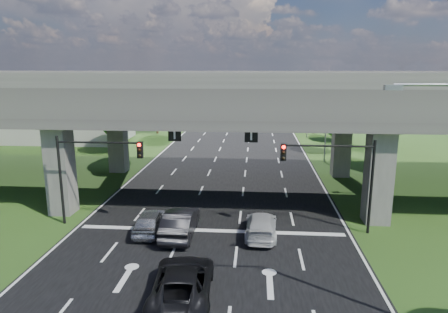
# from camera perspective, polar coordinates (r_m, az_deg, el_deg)

# --- Properties ---
(ground) EXTENTS (160.00, 160.00, 0.00)m
(ground) POSITION_cam_1_polar(r_m,az_deg,el_deg) (23.00, -2.93, -13.99)
(ground) COLOR #274215
(ground) RESTS_ON ground
(road) EXTENTS (18.00, 120.00, 0.03)m
(road) POSITION_cam_1_polar(r_m,az_deg,el_deg) (32.19, -0.60, -6.04)
(road) COLOR black
(road) RESTS_ON ground
(overpass) EXTENTS (80.00, 15.00, 10.00)m
(overpass) POSITION_cam_1_polar(r_m,az_deg,el_deg) (32.60, -0.31, 8.40)
(overpass) COLOR #363331
(overpass) RESTS_ON ground
(warehouse) EXTENTS (20.00, 10.00, 4.00)m
(warehouse) POSITION_cam_1_polar(r_m,az_deg,el_deg) (62.97, -22.69, 4.01)
(warehouse) COLOR #9E9E99
(warehouse) RESTS_ON ground
(signal_right) EXTENTS (5.76, 0.54, 6.00)m
(signal_right) POSITION_cam_1_polar(r_m,az_deg,el_deg) (25.58, 15.83, -1.70)
(signal_right) COLOR black
(signal_right) RESTS_ON ground
(signal_left) EXTENTS (5.76, 0.54, 6.00)m
(signal_left) POSITION_cam_1_polar(r_m,az_deg,el_deg) (27.24, -18.46, -1.02)
(signal_left) COLOR black
(signal_left) RESTS_ON ground
(streetlight_far) EXTENTS (3.38, 0.25, 10.00)m
(streetlight_far) POSITION_cam_1_polar(r_m,az_deg,el_deg) (45.20, 13.99, 6.55)
(streetlight_far) COLOR gray
(streetlight_far) RESTS_ON ground
(streetlight_beyond) EXTENTS (3.38, 0.25, 10.00)m
(streetlight_beyond) POSITION_cam_1_polar(r_m,az_deg,el_deg) (60.99, 11.61, 8.11)
(streetlight_beyond) COLOR gray
(streetlight_beyond) RESTS_ON ground
(tree_left_near) EXTENTS (4.50, 4.50, 7.80)m
(tree_left_near) POSITION_cam_1_polar(r_m,az_deg,el_deg) (49.62, -15.21, 5.78)
(tree_left_near) COLOR black
(tree_left_near) RESTS_ON ground
(tree_left_mid) EXTENTS (3.91, 3.90, 6.76)m
(tree_left_mid) POSITION_cam_1_polar(r_m,az_deg,el_deg) (58.19, -15.33, 6.07)
(tree_left_mid) COLOR black
(tree_left_mid) RESTS_ON ground
(tree_left_far) EXTENTS (4.80, 4.80, 8.32)m
(tree_left_far) POSITION_cam_1_polar(r_m,az_deg,el_deg) (64.55, -9.60, 7.79)
(tree_left_far) COLOR black
(tree_left_far) RESTS_ON ground
(tree_right_near) EXTENTS (4.20, 4.20, 7.28)m
(tree_right_near) POSITION_cam_1_polar(r_m,az_deg,el_deg) (49.80, 16.54, 5.35)
(tree_right_near) COLOR black
(tree_right_near) RESTS_ON ground
(tree_right_mid) EXTENTS (3.91, 3.90, 6.76)m
(tree_right_mid) POSITION_cam_1_polar(r_m,az_deg,el_deg) (58.25, 17.85, 5.92)
(tree_right_mid) COLOR black
(tree_right_mid) RESTS_ON ground
(tree_right_far) EXTENTS (4.50, 4.50, 7.80)m
(tree_right_far) POSITION_cam_1_polar(r_m,az_deg,el_deg) (65.28, 12.86, 7.42)
(tree_right_far) COLOR black
(tree_right_far) RESTS_ON ground
(car_silver) EXTENTS (1.91, 4.34, 1.45)m
(car_silver) POSITION_cam_1_polar(r_m,az_deg,el_deg) (26.09, -10.48, -9.06)
(car_silver) COLOR #AFB1B7
(car_silver) RESTS_ON road
(car_dark) EXTENTS (1.79, 5.05, 1.66)m
(car_dark) POSITION_cam_1_polar(r_m,az_deg,el_deg) (25.25, -6.28, -9.41)
(car_dark) COLOR black
(car_dark) RESTS_ON road
(car_white) EXTENTS (2.04, 4.74, 1.36)m
(car_white) POSITION_cam_1_polar(r_m,az_deg,el_deg) (25.27, 5.33, -9.74)
(car_white) COLOR #B6B6B6
(car_white) RESTS_ON road
(car_trailing) EXTENTS (3.02, 5.88, 1.59)m
(car_trailing) POSITION_cam_1_polar(r_m,az_deg,el_deg) (18.88, -5.95, -17.53)
(car_trailing) COLOR black
(car_trailing) RESTS_ON road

